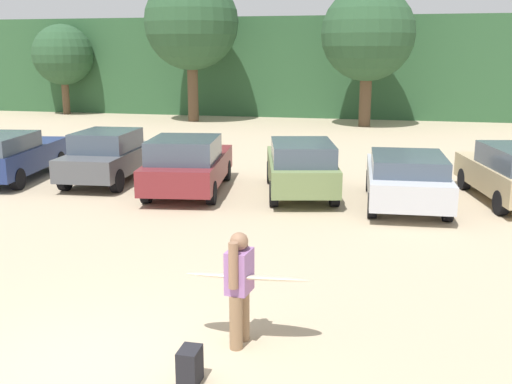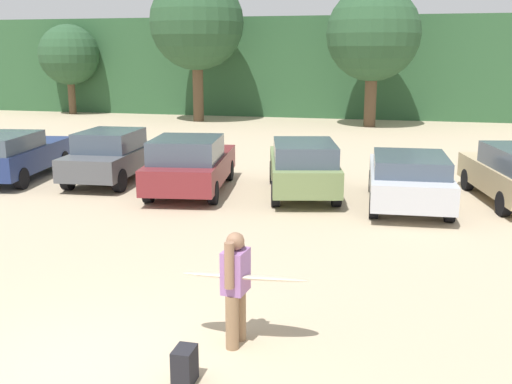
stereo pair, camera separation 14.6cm
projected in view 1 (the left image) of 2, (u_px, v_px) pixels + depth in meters
The scene contains 13 objects.
ground_plane at pixel (86, 375), 7.43m from camera, with size 120.00×120.00×0.00m, color tan.
hillside_ridge at pixel (342, 66), 40.73m from camera, with size 108.00×12.00×5.93m, color #2D5633.
tree_far_left at pixel (63, 55), 37.55m from camera, with size 3.74×3.74×5.57m.
tree_center at pixel (191, 23), 33.18m from camera, with size 5.22×5.22×8.08m.
tree_ridge_back at pixel (368, 34), 30.99m from camera, with size 4.86×4.86×7.22m.
parked_car_navy at pixel (11, 155), 18.45m from camera, with size 2.35×4.68×1.52m.
parked_car_dark_gray at pixel (108, 156), 18.26m from camera, with size 2.02×4.17×1.57m.
parked_car_maroon at pixel (188, 164), 16.89m from camera, with size 2.54×4.80×1.61m.
parked_car_olive_green at pixel (301, 166), 16.55m from camera, with size 2.67×4.59×1.55m.
parked_car_silver at pixel (406, 177), 15.43m from camera, with size 2.19×4.48×1.37m.
person_adult at pixel (239, 282), 8.01m from camera, with size 0.33×0.67×1.59m.
surfboard_cream at pixel (248, 277), 8.05m from camera, with size 1.75×0.60×0.22m.
backpack_dropped at pixel (190, 366), 7.19m from camera, with size 0.24×0.34×0.45m.
Camera 1 is at (3.54, -6.08, 3.90)m, focal length 42.17 mm.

